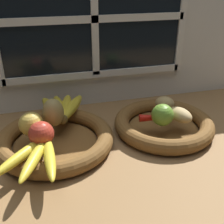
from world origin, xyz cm
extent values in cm
cube|color=olive|center=(0.00, 0.00, -1.50)|extent=(140.00, 90.00, 3.00)
cube|color=silver|center=(0.00, 30.00, 27.50)|extent=(140.00, 3.00, 55.00)
cube|color=black|center=(0.00, 28.10, 31.00)|extent=(64.00, 0.80, 38.00)
cube|color=white|center=(0.00, 27.50, 31.00)|extent=(2.40, 1.20, 38.00)
cube|color=white|center=(0.00, 27.50, 31.00)|extent=(64.00, 1.20, 2.40)
cube|color=white|center=(32.00, 27.50, 31.00)|extent=(2.40, 1.20, 40.40)
cube|color=white|center=(0.00, 27.50, 12.00)|extent=(64.00, 1.20, 2.40)
cylinder|color=brown|center=(-17.36, 3.34, 0.50)|extent=(23.51, 23.51, 1.00)
torus|color=brown|center=(-17.36, 3.34, 2.31)|extent=(33.30, 33.30, 4.62)
cylinder|color=brown|center=(16.18, 3.34, 0.50)|extent=(21.58, 21.58, 1.00)
torus|color=brown|center=(16.18, 3.34, 2.31)|extent=(30.95, 30.95, 4.62)
sphere|color=#B73828|center=(-20.81, -2.35, 7.89)|extent=(6.53, 6.53, 6.53)
sphere|color=gold|center=(-23.27, 3.36, 7.95)|extent=(6.66, 6.66, 6.66)
ellipsoid|color=olive|center=(-17.02, 7.04, 8.82)|extent=(6.78, 6.83, 8.39)
ellipsoid|color=yellow|center=(-25.60, -7.67, 5.94)|extent=(14.13, 15.19, 2.63)
ellipsoid|color=yellow|center=(-22.74, -9.43, 5.94)|extent=(8.93, 17.87, 2.63)
ellipsoid|color=yellow|center=(-19.44, -10.03, 5.94)|extent=(2.76, 18.15, 2.63)
sphere|color=brown|center=(-19.51, -0.96, 5.94)|extent=(2.37, 2.37, 2.37)
ellipsoid|color=gold|center=(-10.64, 14.66, 6.23)|extent=(10.57, 16.90, 3.21)
ellipsoid|color=gold|center=(-12.68, 15.37, 6.23)|extent=(6.77, 17.57, 3.21)
ellipsoid|color=gold|center=(-14.83, 15.55, 6.23)|extent=(3.89, 17.39, 3.21)
ellipsoid|color=gold|center=(-16.95, 15.20, 6.23)|extent=(8.01, 17.48, 3.21)
sphere|color=brown|center=(-14.49, 6.92, 6.23)|extent=(2.89, 2.89, 2.89)
ellipsoid|color=tan|center=(19.60, -0.08, 6.68)|extent=(7.41, 9.55, 4.11)
ellipsoid|color=tan|center=(18.32, 8.04, 6.90)|extent=(7.85, 7.47, 4.55)
sphere|color=olive|center=(13.42, -0.81, 7.86)|extent=(6.47, 6.47, 6.47)
cone|color=red|center=(14.14, 1.40, 5.78)|extent=(13.35, 4.78, 2.32)
camera|label=1|loc=(-18.80, -64.07, 44.29)|focal=43.55mm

